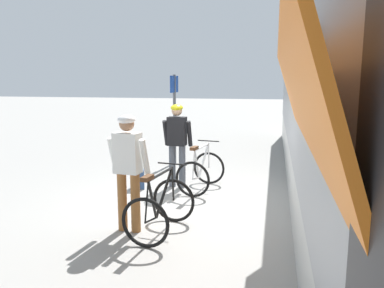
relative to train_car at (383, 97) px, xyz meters
name	(u,v)px	position (x,y,z in m)	size (l,w,h in m)	color
ground_plane	(193,202)	(-3.24, -0.40, -1.97)	(80.00, 80.00, 0.00)	gray
train_car	(383,97)	(0.00, 0.00, 0.00)	(3.30, 17.79, 3.88)	gray
cyclist_near_in_dark	(177,138)	(-3.79, 0.55, -0.91)	(0.62, 0.32, 1.76)	#4C515B
cyclist_far_in_white	(128,163)	(-3.89, -1.93, -0.91)	(0.63, 0.35, 1.76)	#935B2D
bicycle_near_white	(201,171)	(-3.24, 0.40, -1.56)	(0.86, 1.16, 0.99)	black
bicycle_far_black	(160,208)	(-3.39, -1.95, -1.56)	(0.83, 1.15, 0.99)	black
backpack_on_platform	(138,179)	(-4.57, 0.23, -1.77)	(0.28, 0.18, 0.40)	navy
platform_sign_post	(174,104)	(-4.45, 2.82, -0.34)	(0.08, 0.70, 2.40)	#595B60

